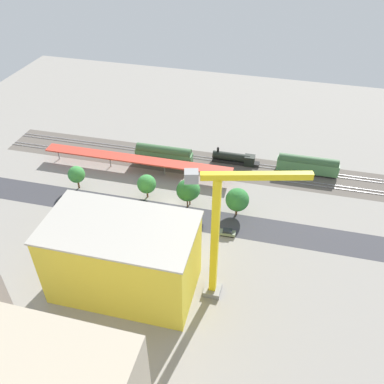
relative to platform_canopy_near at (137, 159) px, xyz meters
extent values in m
plane|color=gray|center=(-14.86, 13.70, -3.97)|extent=(194.96, 194.96, 0.00)
cube|color=#5B544C|center=(-14.86, -8.45, -3.96)|extent=(122.07, 16.04, 0.01)
cube|color=#38383D|center=(-14.86, 17.52, -3.96)|extent=(121.99, 11.11, 0.01)
cube|color=#9E9EA8|center=(-14.86, -12.14, -3.79)|extent=(121.83, 2.23, 0.12)
cube|color=#9E9EA8|center=(-14.86, -10.70, -3.79)|extent=(121.83, 2.23, 0.12)
cube|color=#9E9EA8|center=(-14.86, -6.21, -3.79)|extent=(121.83, 2.23, 0.12)
cube|color=#9E9EA8|center=(-14.86, -4.77, -3.79)|extent=(121.83, 2.23, 0.12)
cube|color=#C63D2D|center=(0.00, 0.00, 0.03)|extent=(58.42, 5.15, 0.44)
cylinder|color=slate|center=(-26.26, -0.45, -2.08)|extent=(0.30, 0.30, 3.77)
cylinder|color=slate|center=(-8.75, -0.15, -2.08)|extent=(0.30, 0.30, 3.77)
cylinder|color=slate|center=(8.75, 0.15, -2.08)|extent=(0.30, 0.30, 3.77)
cylinder|color=slate|center=(26.26, 0.45, -2.08)|extent=(0.30, 0.30, 3.77)
cube|color=black|center=(-28.44, -11.42, -3.47)|extent=(14.67, 2.44, 1.00)
cylinder|color=black|center=(-26.88, -11.39, -1.75)|extent=(11.55, 2.63, 2.43)
cube|color=black|center=(-32.63, -11.49, -2.34)|extent=(3.17, 2.68, 3.24)
cylinder|color=black|center=(-22.62, -11.32, 0.16)|extent=(0.70, 0.70, 1.40)
cube|color=black|center=(-49.98, -11.42, -3.67)|extent=(16.32, 2.55, 0.60)
cube|color=#4C7F4C|center=(-49.98, -11.42, -1.61)|extent=(18.14, 3.15, 3.52)
cylinder|color=#355935|center=(-49.98, -11.42, 0.40)|extent=(17.41, 3.14, 2.84)
cube|color=black|center=(-6.83, -5.49, -3.67)|extent=(16.12, 2.74, 0.60)
cube|color=#4C7F4C|center=(-6.83, -5.49, -1.44)|extent=(17.92, 3.39, 3.86)
cylinder|color=#355935|center=(-6.83, -5.49, 0.74)|extent=(17.21, 3.37, 3.08)
cube|color=black|center=(-31.91, 21.17, -3.82)|extent=(3.49, 1.81, 0.30)
cube|color=gray|center=(-31.91, 21.17, -3.30)|extent=(4.14, 1.91, 0.73)
cube|color=#1E2328|center=(-31.91, 21.17, -2.62)|extent=(2.34, 1.61, 0.62)
cube|color=black|center=(-23.17, 21.04, -3.82)|extent=(4.01, 1.97, 0.30)
cube|color=black|center=(-23.17, 21.04, -3.27)|extent=(4.76, 2.07, 0.80)
cube|color=#1E2328|center=(-23.17, 21.04, -2.61)|extent=(2.69, 1.77, 0.51)
cube|color=black|center=(-15.40, 20.81, -3.82)|extent=(3.40, 1.77, 0.30)
cube|color=navy|center=(-15.40, 20.81, -3.25)|extent=(4.04, 1.85, 0.84)
cube|color=#1E2328|center=(-15.40, 20.81, -2.57)|extent=(2.27, 1.60, 0.51)
cube|color=black|center=(-6.79, 21.53, -3.82)|extent=(3.57, 1.69, 0.30)
cube|color=black|center=(-6.79, 21.53, -3.29)|extent=(4.25, 1.77, 0.76)
cube|color=#1E2328|center=(-6.79, 21.53, -2.60)|extent=(2.39, 1.55, 0.63)
cube|color=black|center=(1.00, 21.14, -3.82)|extent=(3.52, 1.80, 0.30)
cube|color=navy|center=(1.00, 21.14, -3.29)|extent=(4.19, 1.88, 0.75)
cube|color=#1E2328|center=(1.00, 21.14, -2.60)|extent=(2.35, 1.65, 0.63)
cube|color=yellow|center=(-13.64, 42.57, 4.64)|extent=(29.81, 16.81, 17.21)
cube|color=#ADA89E|center=(-13.64, 42.57, 13.44)|extent=(30.42, 17.42, 0.40)
cube|color=gray|center=(-32.06, 39.43, -3.37)|extent=(3.60, 3.60, 1.20)
cube|color=yellow|center=(-32.06, 39.43, 11.06)|extent=(1.40, 1.40, 30.05)
cube|color=yellow|center=(-38.43, 37.70, 26.69)|extent=(18.84, 6.18, 1.20)
cube|color=gray|center=(-27.72, 40.60, 26.69)|extent=(2.84, 2.56, 2.00)
cube|color=black|center=(-17.82, 29.12, -3.72)|extent=(10.07, 2.48, 0.50)
cube|color=silver|center=(-18.86, 29.08, -2.12)|extent=(8.00, 2.63, 2.69)
cube|color=silver|center=(-13.86, 29.28, -2.34)|extent=(2.17, 2.40, 2.26)
cylinder|color=brown|center=(13.10, 12.73, -2.45)|extent=(0.52, 0.52, 3.03)
sphere|color=#38843D|center=(13.10, 12.73, 0.75)|extent=(4.81, 4.81, 4.81)
cylinder|color=brown|center=(-32.72, 12.96, -2.51)|extent=(0.57, 0.57, 2.92)
sphere|color=#2D7233|center=(-32.72, 12.96, 1.10)|extent=(6.12, 6.12, 6.12)
cylinder|color=brown|center=(-7.42, 11.65, -2.66)|extent=(0.52, 0.52, 2.62)
sphere|color=#38843D|center=(-7.42, 11.65, 0.49)|extent=(5.24, 5.24, 5.24)
cylinder|color=brown|center=(-19.73, 11.87, -2.47)|extent=(0.40, 0.40, 3.00)
sphere|color=#38843D|center=(-19.73, 11.87, 0.99)|extent=(5.58, 5.58, 5.58)
cylinder|color=brown|center=(-19.32, 12.91, -2.26)|extent=(0.36, 0.36, 3.42)
sphere|color=#28662D|center=(-19.32, 12.91, 1.51)|extent=(5.89, 5.89, 5.89)
cylinder|color=#333333|center=(-15.06, 21.74, -1.16)|extent=(0.16, 0.16, 5.60)
cube|color=black|center=(-15.06, 21.74, 2.09)|extent=(0.36, 0.36, 0.90)
sphere|color=yellow|center=(-14.84, 21.74, 2.09)|extent=(0.20, 0.20, 0.20)
camera|label=1|loc=(-41.98, 94.77, 66.58)|focal=37.95mm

